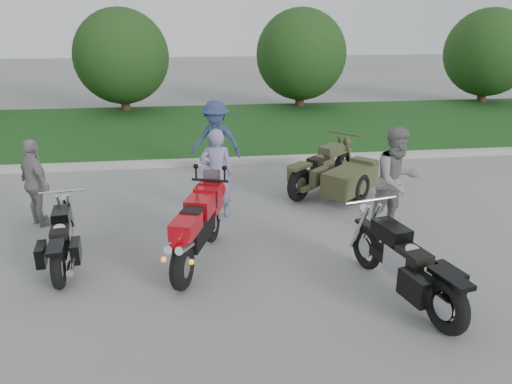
{
  "coord_description": "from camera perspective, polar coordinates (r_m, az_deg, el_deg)",
  "views": [
    {
      "loc": [
        -0.43,
        -6.66,
        3.79
      ],
      "look_at": [
        0.63,
        1.54,
        0.8
      ],
      "focal_mm": 35.0,
      "sensor_mm": 36.0,
      "label": 1
    }
  ],
  "objects": [
    {
      "name": "tree_mid_right",
      "position": [
        20.71,
        5.16,
        15.37
      ],
      "size": [
        3.6,
        3.6,
        4.0
      ],
      "color": "#3F2B1C",
      "rests_on": "ground"
    },
    {
      "name": "person_grey",
      "position": [
        9.21,
        15.77,
        1.29
      ],
      "size": [
        1.1,
        0.96,
        1.95
      ],
      "primitive_type": "imported",
      "rotation": [
        0.0,
        0.0,
        0.26
      ],
      "color": "gray",
      "rests_on": "ground"
    },
    {
      "name": "grass_strip",
      "position": [
        17.23,
        -5.84,
        7.29
      ],
      "size": [
        60.0,
        8.0,
        0.14
      ],
      "primitive_type": "cube",
      "color": "#21531C",
      "rests_on": "ground"
    },
    {
      "name": "ground",
      "position": [
        7.68,
        -3.25,
        -9.74
      ],
      "size": [
        80.0,
        80.0,
        0.0
      ],
      "primitive_type": "plane",
      "color": "gray",
      "rests_on": "ground"
    },
    {
      "name": "person_back",
      "position": [
        10.03,
        -23.88,
        0.95
      ],
      "size": [
        0.94,
        1.0,
        1.66
      ],
      "primitive_type": "imported",
      "rotation": [
        0.0,
        0.0,
        2.28
      ],
      "color": "gray",
      "rests_on": "ground"
    },
    {
      "name": "tree_far_right",
      "position": [
        23.74,
        25.01,
        14.24
      ],
      "size": [
        3.6,
        3.6,
        4.0
      ],
      "color": "#3F2B1C",
      "rests_on": "ground"
    },
    {
      "name": "cruiser_sidecar",
      "position": [
        10.93,
        9.28,
        1.84
      ],
      "size": [
        2.16,
        2.24,
        0.97
      ],
      "rotation": [
        0.0,
        0.0,
        -0.82
      ],
      "color": "black",
      "rests_on": "ground"
    },
    {
      "name": "curb",
      "position": [
        13.2,
        -5.24,
        3.45
      ],
      "size": [
        60.0,
        0.3,
        0.15
      ],
      "primitive_type": "cube",
      "color": "#B3B0A8",
      "rests_on": "ground"
    },
    {
      "name": "cruiser_left",
      "position": [
        8.36,
        -21.27,
        -5.35
      ],
      "size": [
        0.52,
        2.13,
        0.82
      ],
      "rotation": [
        0.0,
        0.0,
        0.13
      ],
      "color": "black",
      "rests_on": "ground"
    },
    {
      "name": "person_denim",
      "position": [
        11.77,
        -4.61,
        5.83
      ],
      "size": [
        1.4,
        1.13,
        1.89
      ],
      "primitive_type": "imported",
      "rotation": [
        0.0,
        0.0,
        -0.41
      ],
      "color": "navy",
      "rests_on": "ground"
    },
    {
      "name": "person_stripe",
      "position": [
        9.59,
        -4.53,
        2.12
      ],
      "size": [
        0.67,
        0.47,
        1.75
      ],
      "primitive_type": "imported",
      "rotation": [
        0.0,
        0.0,
        3.06
      ],
      "color": "#857EAC",
      "rests_on": "ground"
    },
    {
      "name": "cruiser_right",
      "position": [
        7.2,
        16.98,
        -8.31
      ],
      "size": [
        0.82,
        2.48,
        0.97
      ],
      "rotation": [
        0.0,
        0.0,
        0.23
      ],
      "color": "black",
      "rests_on": "ground"
    },
    {
      "name": "tree_mid_left",
      "position": [
        20.39,
        -15.12,
        14.73
      ],
      "size": [
        3.6,
        3.6,
        4.0
      ],
      "color": "#3F2B1C",
      "rests_on": "ground"
    },
    {
      "name": "sportbike_red",
      "position": [
        7.83,
        -6.76,
        -3.97
      ],
      "size": [
        0.93,
        2.24,
        1.1
      ],
      "rotation": [
        0.0,
        0.0,
        -0.32
      ],
      "color": "black",
      "rests_on": "ground"
    }
  ]
}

